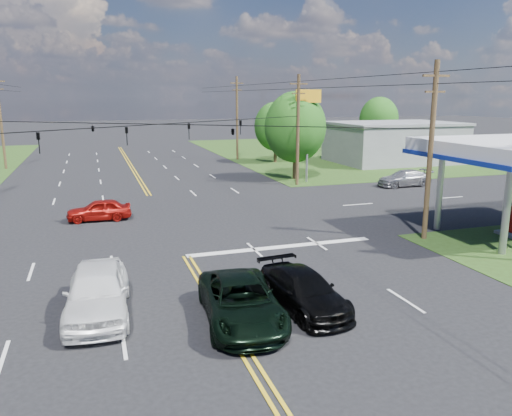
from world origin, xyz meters
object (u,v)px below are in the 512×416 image
object	(u,v)px
tree_right_b	(275,126)
tree_far_r	(379,119)
pole_se	(431,150)
pole_left_far	(1,120)
pole_ne	(298,129)
suv_black	(304,291)
pole_right_far	(237,117)
pickup_white	(97,291)
tree_right_a	(295,127)
pickup_dkgreen	(241,301)
retail_ne	(394,143)

from	to	relation	value
tree_right_b	tree_far_r	size ratio (longest dim) A/B	0.93
pole_se	pole_left_far	xyz separation A→B (m)	(-26.00, 37.00, 0.25)
pole_ne	suv_black	distance (m)	26.71
pole_se	tree_right_b	bearing A→B (deg)	83.95
pole_right_far	pole_se	bearing A→B (deg)	-90.00
tree_far_r	pickup_white	xyz separation A→B (m)	(-38.20, -43.66, -3.63)
pole_right_far	suv_black	world-z (taller)	pole_right_far
tree_right_a	pickup_dkgreen	bearing A→B (deg)	-115.94
tree_right_a	suv_black	bearing A→B (deg)	-111.87
pole_ne	retail_ne	bearing A→B (deg)	32.91
tree_right_a	pickup_white	world-z (taller)	tree_right_a
pole_ne	tree_right_b	distance (m)	15.42
tree_far_r	pickup_dkgreen	bearing A→B (deg)	-126.21
retail_ne	pole_right_far	xyz separation A→B (m)	(-17.00, 8.00, 2.97)
retail_ne	tree_right_a	distance (m)	18.09
retail_ne	pole_se	size ratio (longest dim) A/B	1.47
pole_left_far	pole_right_far	size ratio (longest dim) A/B	1.00
pole_right_far	suv_black	xyz separation A→B (m)	(-10.00, -43.41, -4.47)
retail_ne	pole_left_far	xyz separation A→B (m)	(-43.00, 8.00, 2.97)
retail_ne	pickup_dkgreen	xyz separation A→B (m)	(-29.50, -35.76, -1.44)
tree_far_r	pickup_white	size ratio (longest dim) A/B	1.43
retail_ne	pole_ne	size ratio (longest dim) A/B	1.47
pole_ne	pole_right_far	size ratio (longest dim) A/B	0.95
pole_ne	pole_left_far	xyz separation A→B (m)	(-26.00, 19.00, 0.25)
tree_right_a	tree_right_b	size ratio (longest dim) A/B	1.15
pole_ne	pickup_dkgreen	distance (m)	28.04
pole_left_far	pickup_white	xyz separation A→B (m)	(8.80, -41.66, -4.26)
pole_se	pole_left_far	world-z (taller)	pole_left_far
pickup_dkgreen	pole_ne	bearing A→B (deg)	69.00
retail_ne	pole_left_far	bearing A→B (deg)	169.46
pole_left_far	tree_far_r	bearing A→B (deg)	2.44
tree_right_b	pole_right_far	bearing A→B (deg)	131.19
pole_left_far	pickup_white	world-z (taller)	pole_left_far
pole_left_far	tree_right_a	distance (m)	31.39
retail_ne	tree_right_a	size ratio (longest dim) A/B	1.71
tree_right_a	tree_far_r	distance (m)	26.91
retail_ne	pickup_dkgreen	bearing A→B (deg)	-129.52
pole_left_far	pole_right_far	world-z (taller)	same
retail_ne	pole_right_far	bearing A→B (deg)	154.80
tree_far_r	pole_ne	bearing A→B (deg)	-135.00
pickup_white	pole_ne	bearing A→B (deg)	56.81
pole_left_far	pole_ne	bearing A→B (deg)	-36.16
retail_ne	pickup_white	size ratio (longest dim) A/B	2.62
retail_ne	pickup_white	xyz separation A→B (m)	(-34.20, -33.66, -1.29)
tree_right_a	pickup_dkgreen	world-z (taller)	tree_right_a
pole_right_far	suv_black	distance (m)	44.77
pickup_dkgreen	tree_right_b	bearing A→B (deg)	73.86
pickup_white	pole_se	bearing A→B (deg)	19.17
tree_far_r	suv_black	bearing A→B (deg)	-124.32
pole_se	tree_right_a	distance (m)	21.02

